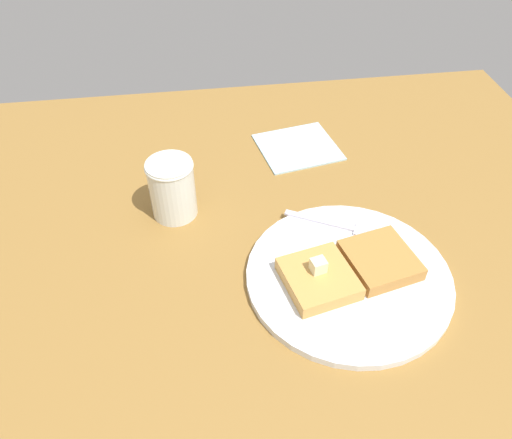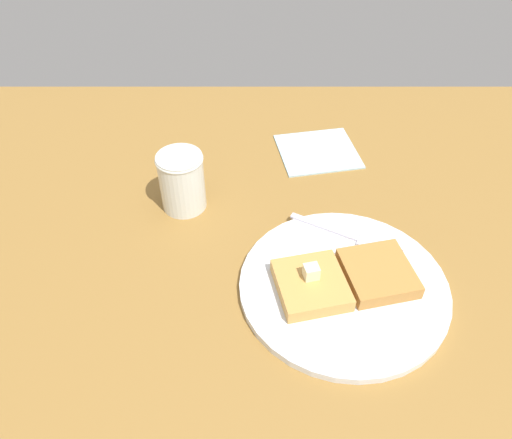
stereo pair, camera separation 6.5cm
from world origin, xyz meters
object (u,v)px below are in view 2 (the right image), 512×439
Objects in this scene: plate at (342,286)px; syrup_jar at (181,184)px; fork at (350,236)px; napkin at (316,151)px.

syrup_jar is (-21.49, 15.91, 3.52)cm from plate.
fork reaches higher than plate.
plate is 8.32cm from fork.
syrup_jar reaches higher than fork.
napkin is at bearing 91.07° from plate.
fork is 1.16× the size of napkin.
plate is 2.05× the size of napkin.
plate is at bearing -104.53° from fork.
syrup_jar reaches higher than napkin.
syrup_jar reaches higher than plate.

